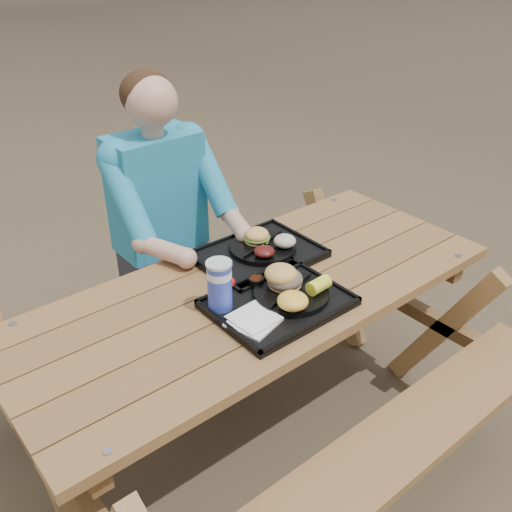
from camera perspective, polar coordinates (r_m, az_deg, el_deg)
ground at (r=2.54m, az=0.00°, el=-17.37°), size 60.00×60.00×0.00m
picnic_table at (r=2.27m, az=0.00°, el=-11.03°), size 1.80×1.49×0.75m
tray_near at (r=1.94m, az=2.24°, el=-4.78°), size 0.45×0.35×0.02m
tray_far at (r=2.21m, az=0.26°, el=0.04°), size 0.45×0.35×0.02m
plate_near at (r=1.96m, az=3.56°, el=-3.77°), size 0.26×0.26×0.02m
plate_far at (r=2.23m, az=0.69°, el=0.84°), size 0.26×0.26×0.02m
napkin_stack at (r=1.83m, az=-0.26°, el=-6.53°), size 0.17×0.17×0.02m
soda_cup at (r=1.87m, az=-3.65°, el=-3.06°), size 0.08×0.08×0.16m
condiment_bbq at (r=2.01m, az=0.02°, el=-2.60°), size 0.06×0.06×0.03m
condiment_mustard at (r=2.03m, az=1.14°, el=-2.22°), size 0.05×0.05×0.03m
sandwich at (r=1.95m, az=2.92°, el=-1.44°), size 0.12×0.12×0.12m
mac_cheese at (r=1.86m, az=3.70°, el=-4.50°), size 0.10×0.10×0.05m
corn_cob at (r=1.95m, az=6.29°, el=-2.92°), size 0.09×0.09×0.05m
cutlery_far at (r=2.12m, az=-3.67°, el=-1.03°), size 0.07×0.16×0.01m
burger at (r=2.23m, az=0.08°, el=2.43°), size 0.10×0.10×0.09m
baked_beans at (r=2.15m, az=0.84°, el=0.45°), size 0.08×0.08×0.04m
potato_salad at (r=2.21m, az=2.90°, el=1.51°), size 0.09×0.09×0.05m
diner at (r=2.60m, az=-9.26°, el=1.51°), size 0.48×0.84×1.28m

